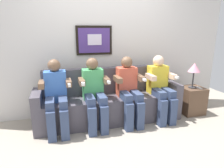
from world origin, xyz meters
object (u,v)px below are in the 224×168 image
Objects in this scene: side_table_right at (191,100)px; person_right_center at (129,88)px; couch at (109,103)px; spare_remote_on_table at (199,88)px; person_left_center at (94,91)px; person_leftmost at (56,94)px; person_rightmost at (160,86)px; table_lamp at (194,69)px.

person_right_center is at bearing -177.28° from side_table_right.
couch is 18.83× the size of spare_remote_on_table.
person_left_center is at bearing -178.11° from side_table_right.
person_leftmost is 0.57m from person_left_center.
person_rightmost is at bearing 0.00° from person_right_center.
person_leftmost is at bearing -178.89° from table_lamp.
person_leftmost is 8.54× the size of spare_remote_on_table.
side_table_right is (0.71, 0.06, -0.36)m from person_rightmost.
spare_remote_on_table is (2.51, -0.02, -0.10)m from person_leftmost.
spare_remote_on_table is at bearing -0.43° from person_leftmost.
person_leftmost reaches higher than couch.
couch is at bearing 168.96° from person_rightmost.
person_leftmost is at bearing 179.57° from spare_remote_on_table.
couch is 0.44m from person_right_center.
table_lamp reaches higher than spare_remote_on_table.
person_rightmost is (0.58, 0.00, 0.00)m from person_right_center.
person_right_center is at bearing 180.00° from person_rightmost.
side_table_right is at bearing 1.89° from person_left_center.
person_rightmost is at bearing 0.02° from person_left_center.
person_leftmost is (-0.86, -0.17, 0.29)m from couch.
person_right_center is 1.36m from spare_remote_on_table.
person_rightmost is 0.80m from side_table_right.
person_leftmost is at bearing 179.95° from person_left_center.
person_rightmost reaches higher than couch.
couch is at bearing 173.50° from spare_remote_on_table.
person_left_center is 1.00× the size of person_right_center.
couch is 2.20× the size of person_right_center.
couch is 2.20× the size of person_leftmost.
person_left_center is 2.22× the size of side_table_right.
table_lamp is (0.68, 0.05, 0.25)m from person_rightmost.
person_left_center is at bearing 179.45° from spare_remote_on_table.
person_leftmost is 2.51m from spare_remote_on_table.
couch is 1.67m from spare_remote_on_table.
side_table_right is at bearing -3.90° from couch.
couch is at bearing 176.10° from side_table_right.
couch is at bearing 149.69° from person_right_center.
couch is 5.32× the size of table_lamp.
person_rightmost is at bearing -11.04° from couch.
person_left_center is 1.90m from side_table_right.
person_left_center is at bearing -0.05° from person_leftmost.
person_right_center is (1.15, 0.00, 0.00)m from person_leftmost.
couch is 1.58m from side_table_right.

